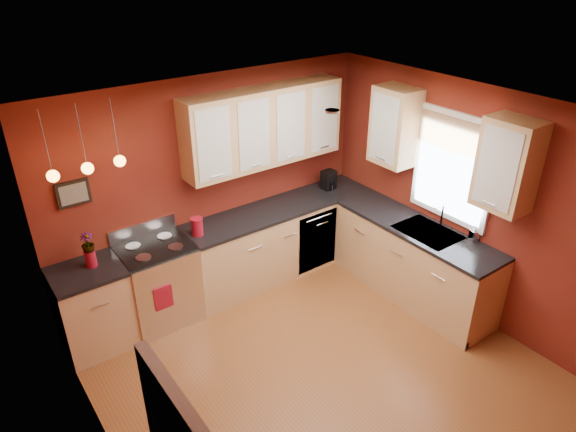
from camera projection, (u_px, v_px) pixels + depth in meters
floor at (326, 376)px, 5.11m from camera, size 4.20×4.20×0.00m
ceiling at (338, 123)px, 3.89m from camera, size 4.00×4.20×0.02m
wall_back at (214, 186)px, 5.99m from camera, size 4.00×0.02×2.60m
wall_front at (565, 428)px, 3.00m from camera, size 4.00×0.02×2.60m
wall_left at (105, 364)px, 3.45m from camera, size 0.02×4.20×2.60m
wall_right at (472, 206)px, 5.54m from camera, size 0.02×4.20×2.60m
base_cabinets_back_left at (94, 310)px, 5.32m from camera, size 0.70×0.60×0.90m
base_cabinets_back_right at (281, 240)px, 6.56m from camera, size 2.54×0.60×0.90m
base_cabinets_right at (413, 262)px, 6.10m from camera, size 0.60×2.10×0.90m
counter_back_left at (86, 272)px, 5.10m from camera, size 0.70×0.62×0.04m
counter_back_right at (280, 208)px, 6.34m from camera, size 2.54×0.62×0.04m
counter_right at (417, 228)px, 5.88m from camera, size 0.62×2.10×0.04m
gas_range at (160, 283)px, 5.68m from camera, size 0.76×0.64×1.11m
dishwasher_front at (317, 241)px, 6.55m from camera, size 0.60×0.02×0.80m
sink at (428, 234)px, 5.78m from camera, size 0.50×0.70×0.33m
window at (453, 164)px, 5.56m from camera, size 0.06×1.02×1.22m
upper_cabinets_back at (264, 127)px, 5.88m from camera, size 2.00×0.35×0.90m
upper_cabinets_right at (446, 144)px, 5.38m from camera, size 0.35×1.95×0.90m
wall_picture at (73, 193)px, 5.00m from camera, size 0.32×0.03×0.26m
pendant_lights at (87, 167)px, 4.65m from camera, size 0.71×0.11×0.66m
red_canister at (197, 227)px, 5.66m from camera, size 0.14×0.14×0.21m
red_vase at (91, 259)px, 5.11m from camera, size 0.11×0.11×0.17m
flowers at (87, 243)px, 5.03m from camera, size 0.15×0.15×0.22m
coffee_maker at (329, 181)px, 6.73m from camera, size 0.18×0.18×0.25m
soap_pump at (474, 233)px, 5.56m from camera, size 0.10×0.10×0.18m
dish_towel at (164, 298)px, 5.38m from camera, size 0.20×0.01×0.28m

